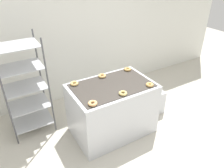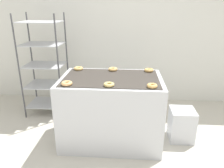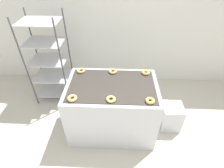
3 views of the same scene
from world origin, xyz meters
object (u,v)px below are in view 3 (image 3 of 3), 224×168
at_px(baking_rack_cart, 49,60).
at_px(donut_far_left, 81,71).
at_px(donut_far_right, 146,72).
at_px(donut_near_left, 72,98).
at_px(glaze_bin, 171,116).
at_px(fryer_machine, 112,108).
at_px(donut_near_right, 150,101).
at_px(donut_near_center, 111,99).
at_px(donut_far_center, 113,71).

distance_m(baking_rack_cart, donut_far_left, 0.80).
xyz_separation_m(donut_far_left, donut_far_right, (1.00, -0.01, 0.00)).
relative_size(donut_near_left, donut_far_right, 1.02).
height_order(glaze_bin, donut_far_left, donut_far_left).
height_order(baking_rack_cart, glaze_bin, baking_rack_cart).
relative_size(glaze_bin, donut_near_left, 3.49).
distance_m(fryer_machine, donut_near_right, 0.75).
bearing_deg(donut_near_right, donut_far_left, 147.23).
bearing_deg(donut_near_center, fryer_machine, 89.06).
bearing_deg(glaze_bin, donut_far_left, 170.25).
relative_size(donut_near_left, donut_near_center, 1.03).
bearing_deg(donut_far_center, donut_near_center, -90.44).
bearing_deg(donut_near_right, glaze_bin, 38.28).
bearing_deg(donut_far_right, baking_rack_cart, 165.08).
relative_size(donut_near_right, donut_far_right, 0.95).
xyz_separation_m(fryer_machine, donut_far_center, (-0.00, 0.32, 0.47)).
height_order(baking_rack_cart, donut_near_center, baking_rack_cart).
bearing_deg(donut_far_left, donut_near_right, -32.77).
bearing_deg(fryer_machine, donut_near_center, -90.94).
height_order(donut_far_left, donut_far_right, donut_far_right).
bearing_deg(donut_near_right, donut_far_right, 88.74).
bearing_deg(donut_far_left, donut_far_right, -0.64).
xyz_separation_m(glaze_bin, donut_near_right, (-0.48, -0.38, 0.70)).
distance_m(donut_far_left, donut_far_center, 0.49).
distance_m(donut_near_center, donut_far_center, 0.63).
distance_m(donut_near_center, donut_far_right, 0.80).
height_order(fryer_machine, glaze_bin, fryer_machine).
xyz_separation_m(donut_near_center, donut_far_left, (-0.49, 0.63, 0.00)).
bearing_deg(glaze_bin, fryer_machine, -176.16).
height_order(donut_near_center, donut_far_right, donut_far_right).
xyz_separation_m(glaze_bin, donut_near_left, (-1.46, -0.38, 0.70)).
bearing_deg(donut_near_center, donut_far_right, 50.42).
xyz_separation_m(fryer_machine, donut_near_center, (-0.01, -0.31, 0.47)).
distance_m(glaze_bin, donut_far_right, 0.88).
xyz_separation_m(donut_far_left, donut_far_center, (0.49, 0.00, 0.00)).
relative_size(baking_rack_cart, donut_near_right, 14.04).
bearing_deg(donut_far_left, donut_far_center, 0.20).
height_order(baking_rack_cart, donut_far_right, baking_rack_cart).
distance_m(glaze_bin, donut_near_left, 1.67).
relative_size(baking_rack_cart, glaze_bin, 3.72).
height_order(baking_rack_cart, donut_far_left, baking_rack_cart).
height_order(donut_near_right, donut_far_left, same).
relative_size(donut_near_right, donut_far_center, 0.92).
height_order(donut_near_left, donut_near_right, donut_near_left).
xyz_separation_m(donut_near_left, donut_far_left, (-0.00, 0.63, -0.00)).
bearing_deg(donut_far_right, fryer_machine, -148.65).
distance_m(baking_rack_cart, donut_near_right, 1.97).
relative_size(donut_far_left, donut_far_right, 1.03).
bearing_deg(fryer_machine, donut_near_left, -147.53).
bearing_deg(donut_far_center, donut_far_left, -179.80).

